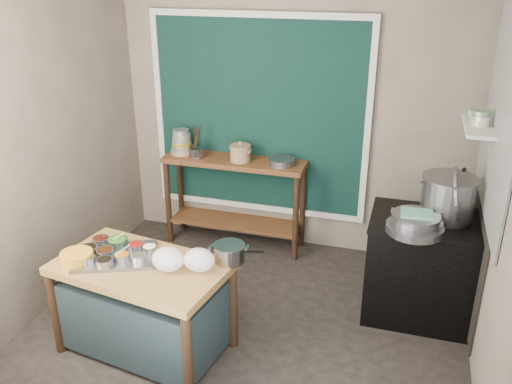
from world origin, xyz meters
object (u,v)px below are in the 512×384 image
(yellow_basin, at_px, (77,258))
(utensil_cup, at_px, (197,153))
(back_counter, at_px, (235,202))
(ceramic_crock, at_px, (240,154))
(prep_table, at_px, (145,307))
(condiment_tray, at_px, (115,256))
(steamer, at_px, (416,222))
(stove_block, at_px, (423,269))
(saucepan, at_px, (229,253))
(stock_pot, at_px, (448,198))

(yellow_basin, relative_size, utensil_cup, 1.39)
(back_counter, distance_m, ceramic_crock, 0.55)
(prep_table, height_order, condiment_tray, condiment_tray)
(prep_table, relative_size, steamer, 3.30)
(yellow_basin, bearing_deg, stove_block, 26.41)
(condiment_tray, relative_size, saucepan, 2.42)
(steamer, bearing_deg, stove_block, 61.38)
(yellow_basin, xyz_separation_m, saucepan, (1.05, 0.35, 0.02))
(utensil_cup, bearing_deg, ceramic_crock, 2.94)
(back_counter, xyz_separation_m, steamer, (1.79, -0.93, 0.47))
(stove_block, xyz_separation_m, ceramic_crock, (-1.82, 0.70, 0.60))
(prep_table, bearing_deg, yellow_basin, -155.86)
(utensil_cup, bearing_deg, yellow_basin, -95.03)
(stove_block, distance_m, ceramic_crock, 2.04)
(back_counter, distance_m, utensil_cup, 0.65)
(prep_table, relative_size, condiment_tray, 2.13)
(stock_pot, bearing_deg, steamer, -128.88)
(stock_pot, bearing_deg, prep_table, -150.99)
(stock_pot, height_order, steamer, stock_pot)
(prep_table, relative_size, utensil_cup, 7.40)
(condiment_tray, height_order, yellow_basin, yellow_basin)
(prep_table, xyz_separation_m, condiment_tray, (-0.22, 0.03, 0.39))
(stove_block, distance_m, yellow_basin, 2.75)
(utensil_cup, bearing_deg, prep_table, -81.04)
(back_counter, xyz_separation_m, utensil_cup, (-0.38, -0.06, 0.53))
(prep_table, bearing_deg, back_counter, 95.81)
(utensil_cup, relative_size, ceramic_crock, 0.78)
(stove_block, height_order, utensil_cup, utensil_cup)
(saucepan, bearing_deg, stock_pot, 17.73)
(ceramic_crock, bearing_deg, saucepan, -74.60)
(yellow_basin, relative_size, steamer, 0.62)
(condiment_tray, bearing_deg, stock_pot, 26.06)
(utensil_cup, relative_size, stock_pot, 0.38)
(stove_block, xyz_separation_m, condiment_tray, (-2.22, -1.06, 0.34))
(yellow_basin, distance_m, utensil_cup, 1.90)
(prep_table, bearing_deg, stove_block, 37.62)
(stove_block, relative_size, yellow_basin, 3.83)
(ceramic_crock, bearing_deg, back_counter, 156.35)
(stove_block, relative_size, ceramic_crock, 4.15)
(prep_table, height_order, back_counter, back_counter)
(stove_block, height_order, condiment_tray, stove_block)
(ceramic_crock, bearing_deg, steamer, -27.60)
(steamer, bearing_deg, condiment_tray, -157.78)
(ceramic_crock, height_order, steamer, ceramic_crock)
(back_counter, xyz_separation_m, stock_pot, (2.02, -0.65, 0.58))
(ceramic_crock, height_order, stock_pot, stock_pot)
(back_counter, bearing_deg, stock_pot, -17.84)
(stove_block, xyz_separation_m, steamer, (-0.11, -0.20, 0.52))
(prep_table, distance_m, condiment_tray, 0.45)
(back_counter, xyz_separation_m, saucepan, (0.51, -1.59, 0.34))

